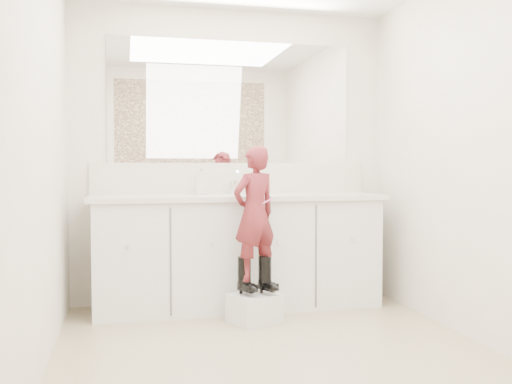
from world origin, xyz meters
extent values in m
plane|color=#957B62|center=(0.00, 0.00, 0.00)|extent=(3.00, 3.00, 0.00)
plane|color=beige|center=(0.00, 1.50, 1.20)|extent=(2.60, 0.00, 2.60)
plane|color=beige|center=(0.00, -1.50, 1.20)|extent=(2.60, 0.00, 2.60)
plane|color=beige|center=(-1.30, 0.00, 1.20)|extent=(0.00, 3.00, 3.00)
plane|color=beige|center=(1.30, 0.00, 1.20)|extent=(0.00, 3.00, 3.00)
cube|color=silver|center=(0.00, 1.23, 0.42)|extent=(2.20, 0.55, 0.85)
cube|color=beige|center=(0.00, 1.21, 0.87)|extent=(2.28, 0.58, 0.04)
cube|color=beige|center=(0.00, 1.49, 1.02)|extent=(2.28, 0.03, 0.25)
cube|color=white|center=(0.00, 1.49, 1.64)|extent=(2.00, 0.02, 1.00)
cylinder|color=silver|center=(0.00, 1.38, 0.94)|extent=(0.08, 0.08, 0.10)
imported|color=beige|center=(0.22, 1.24, 0.94)|extent=(0.12, 0.12, 0.10)
imported|color=beige|center=(-0.28, 1.30, 0.99)|extent=(0.10, 0.10, 0.21)
cube|color=silver|center=(0.02, 0.75, 0.10)|extent=(0.40, 0.38, 0.21)
imported|color=#AF353F|center=(0.02, 0.75, 0.78)|extent=(0.41, 0.35, 0.95)
cylinder|color=pink|center=(0.09, 0.74, 0.86)|extent=(0.13, 0.07, 0.06)
camera|label=1|loc=(-0.86, -3.16, 1.11)|focal=40.00mm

